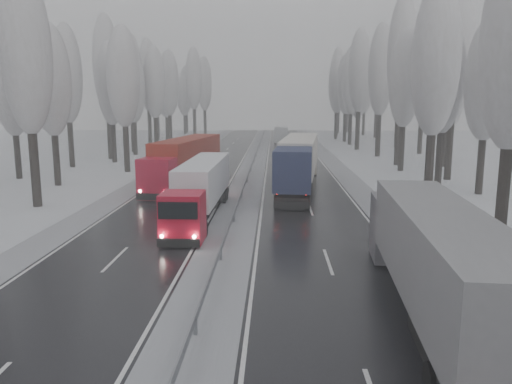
# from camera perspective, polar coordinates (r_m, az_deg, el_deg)

# --- Properties ---
(carriageway_right) EXTENTS (7.50, 200.00, 0.03)m
(carriageway_right) POSITION_cam_1_polar(r_m,az_deg,el_deg) (42.22, 5.67, -0.31)
(carriageway_right) COLOR black
(carriageway_right) RESTS_ON ground
(carriageway_left) EXTENTS (7.50, 200.00, 0.03)m
(carriageway_left) POSITION_cam_1_polar(r_m,az_deg,el_deg) (42.85, -8.48, -0.21)
(carriageway_left) COLOR black
(carriageway_left) RESTS_ON ground
(median_slush) EXTENTS (3.00, 200.00, 0.04)m
(median_slush) POSITION_cam_1_polar(r_m,az_deg,el_deg) (42.21, -1.46, -0.26)
(median_slush) COLOR #A6A8AE
(median_slush) RESTS_ON ground
(shoulder_right) EXTENTS (2.40, 200.00, 0.04)m
(shoulder_right) POSITION_cam_1_polar(r_m,az_deg,el_deg) (42.82, 12.30, -0.34)
(shoulder_right) COLOR #A6A8AE
(shoulder_right) RESTS_ON ground
(shoulder_left) EXTENTS (2.40, 200.00, 0.04)m
(shoulder_left) POSITION_cam_1_polar(r_m,az_deg,el_deg) (44.03, -14.83, -0.16)
(shoulder_left) COLOR #A6A8AE
(shoulder_left) RESTS_ON ground
(median_guardrail) EXTENTS (0.12, 200.00, 0.76)m
(median_guardrail) POSITION_cam_1_polar(r_m,az_deg,el_deg) (42.10, -1.46, 0.51)
(median_guardrail) COLOR slate
(median_guardrail) RESTS_ON ground
(tree_18) EXTENTS (3.60, 3.60, 16.58)m
(tree_18) POSITION_cam_1_polar(r_m,az_deg,el_deg) (40.39, 19.86, 13.91)
(tree_18) COLOR black
(tree_18) RESTS_ON ground
(tree_19) EXTENTS (3.60, 3.60, 14.57)m
(tree_19) POSITION_cam_1_polar(r_m,az_deg,el_deg) (45.95, 24.92, 11.44)
(tree_19) COLOR black
(tree_19) RESTS_ON ground
(tree_20) EXTENTS (3.60, 3.60, 15.71)m
(tree_20) POSITION_cam_1_polar(r_m,az_deg,el_deg) (49.12, 20.76, 12.43)
(tree_20) COLOR black
(tree_20) RESTS_ON ground
(tree_21) EXTENTS (3.60, 3.60, 18.62)m
(tree_21) POSITION_cam_1_polar(r_m,az_deg,el_deg) (53.73, 21.82, 14.10)
(tree_21) COLOR black
(tree_21) RESTS_ON ground
(tree_22) EXTENTS (3.60, 3.60, 15.86)m
(tree_22) POSITION_cam_1_polar(r_m,az_deg,el_deg) (58.89, 16.67, 12.27)
(tree_22) COLOR black
(tree_22) RESTS_ON ground
(tree_23) EXTENTS (3.60, 3.60, 13.55)m
(tree_23) POSITION_cam_1_polar(r_m,az_deg,el_deg) (64.47, 21.21, 10.48)
(tree_23) COLOR black
(tree_23) RESTS_ON ground
(tree_24) EXTENTS (3.60, 3.60, 20.49)m
(tree_24) POSITION_cam_1_polar(r_m,az_deg,el_deg) (64.55, 16.35, 14.68)
(tree_24) COLOR black
(tree_24) RESTS_ON ground
(tree_25) EXTENTS (3.60, 3.60, 19.44)m
(tree_25) POSITION_cam_1_polar(r_m,az_deg,el_deg) (70.25, 21.14, 13.47)
(tree_25) COLOR black
(tree_25) RESTS_ON ground
(tree_26) EXTENTS (3.60, 3.60, 18.78)m
(tree_26) POSITION_cam_1_polar(r_m,az_deg,el_deg) (74.37, 14.09, 13.29)
(tree_26) COLOR black
(tree_26) RESTS_ON ground
(tree_27) EXTENTS (3.60, 3.60, 17.62)m
(tree_27) POSITION_cam_1_polar(r_m,az_deg,el_deg) (79.92, 18.60, 12.30)
(tree_27) COLOR black
(tree_27) RESTS_ON ground
(tree_28) EXTENTS (3.60, 3.60, 19.62)m
(tree_28) POSITION_cam_1_polar(r_m,az_deg,el_deg) (84.66, 11.75, 13.33)
(tree_28) COLOR black
(tree_28) RESTS_ON ground
(tree_29) EXTENTS (3.60, 3.60, 18.11)m
(tree_29) POSITION_cam_1_polar(r_m,az_deg,el_deg) (90.00, 16.04, 12.33)
(tree_29) COLOR black
(tree_29) RESTS_ON ground
(tree_30) EXTENTS (3.60, 3.60, 17.86)m
(tree_30) POSITION_cam_1_polar(r_m,az_deg,el_deg) (94.26, 10.87, 12.33)
(tree_30) COLOR black
(tree_30) RESTS_ON ground
(tree_31) EXTENTS (3.60, 3.60, 18.58)m
(tree_31) POSITION_cam_1_polar(r_m,az_deg,el_deg) (99.25, 13.98, 12.36)
(tree_31) COLOR black
(tree_31) RESTS_ON ground
(tree_32) EXTENTS (3.60, 3.60, 17.33)m
(tree_32) POSITION_cam_1_polar(r_m,az_deg,el_deg) (101.69, 10.25, 11.99)
(tree_32) COLOR black
(tree_32) RESTS_ON ground
(tree_33) EXTENTS (3.60, 3.60, 14.33)m
(tree_33) POSITION_cam_1_polar(r_m,az_deg,el_deg) (106.06, 11.62, 10.82)
(tree_33) COLOR black
(tree_33) RESTS_ON ground
(tree_34) EXTENTS (3.60, 3.60, 17.63)m
(tree_34) POSITION_cam_1_polar(r_m,az_deg,el_deg) (108.62, 9.24, 11.99)
(tree_34) COLOR black
(tree_34) RESTS_ON ground
(tree_35) EXTENTS (3.60, 3.60, 18.25)m
(tree_35) POSITION_cam_1_polar(r_m,az_deg,el_deg) (114.04, 13.69, 11.94)
(tree_35) COLOR black
(tree_35) RESTS_ON ground
(tree_36) EXTENTS (3.60, 3.60, 20.23)m
(tree_36) POSITION_cam_1_polar(r_m,az_deg,el_deg) (118.60, 9.31, 12.62)
(tree_36) COLOR black
(tree_36) RESTS_ON ground
(tree_37) EXTENTS (3.60, 3.60, 16.37)m
(tree_37) POSITION_cam_1_polar(r_m,az_deg,el_deg) (123.51, 12.32, 11.28)
(tree_37) COLOR black
(tree_37) RESTS_ON ground
(tree_38) EXTENTS (3.60, 3.60, 17.97)m
(tree_38) POSITION_cam_1_polar(r_m,az_deg,el_deg) (129.24, 9.46, 11.77)
(tree_38) COLOR black
(tree_38) RESTS_ON ground
(tree_39) EXTENTS (3.60, 3.60, 16.19)m
(tree_39) POSITION_cam_1_polar(r_m,az_deg,el_deg) (133.55, 10.45, 11.19)
(tree_39) COLOR black
(tree_39) RESTS_ON ground
(tree_58) EXTENTS (3.60, 3.60, 17.21)m
(tree_58) POSITION_cam_1_polar(r_m,az_deg,el_deg) (40.27, -24.81, 14.17)
(tree_58) COLOR black
(tree_58) RESTS_ON ground
(tree_60) EXTENTS (3.60, 3.60, 14.84)m
(tree_60) POSITION_cam_1_polar(r_m,az_deg,el_deg) (50.00, -22.39, 11.64)
(tree_60) COLOR black
(tree_60) RESTS_ON ground
(tree_61) EXTENTS (3.60, 3.60, 13.95)m
(tree_61) POSITION_cam_1_polar(r_m,az_deg,el_deg) (56.10, -26.12, 10.54)
(tree_61) COLOR black
(tree_61) RESTS_ON ground
(tree_62) EXTENTS (3.60, 3.60, 16.04)m
(tree_62) POSITION_cam_1_polar(r_m,az_deg,el_deg) (57.65, -14.94, 12.52)
(tree_62) COLOR black
(tree_62) RESTS_ON ground
(tree_63) EXTENTS (3.60, 3.60, 16.88)m
(tree_63) POSITION_cam_1_polar(r_m,az_deg,el_deg) (64.09, -20.83, 12.41)
(tree_63) COLOR black
(tree_63) RESTS_ON ground
(tree_64) EXTENTS (3.60, 3.60, 15.42)m
(tree_64) POSITION_cam_1_polar(r_m,az_deg,el_deg) (67.49, -16.25, 11.72)
(tree_64) COLOR black
(tree_64) RESTS_ON ground
(tree_65) EXTENTS (3.60, 3.60, 19.48)m
(tree_65) POSITION_cam_1_polar(r_m,az_deg,el_deg) (71.98, -16.73, 13.64)
(tree_65) COLOR black
(tree_65) RESTS_ON ground
(tree_66) EXTENTS (3.60, 3.60, 15.23)m
(tree_66) POSITION_cam_1_polar(r_m,az_deg,el_deg) (76.67, -13.89, 11.50)
(tree_66) COLOR black
(tree_66) RESTS_ON ground
(tree_67) EXTENTS (3.60, 3.60, 17.09)m
(tree_67) POSITION_cam_1_polar(r_m,az_deg,el_deg) (80.94, -14.11, 12.25)
(tree_67) COLOR black
(tree_67) RESTS_ON ground
(tree_68) EXTENTS (3.60, 3.60, 16.65)m
(tree_68) POSITION_cam_1_polar(r_m,az_deg,el_deg) (82.85, -11.55, 12.10)
(tree_68) COLOR black
(tree_68) RESTS_ON ground
(tree_69) EXTENTS (3.60, 3.60, 19.35)m
(tree_69) POSITION_cam_1_polar(r_m,az_deg,el_deg) (88.02, -14.11, 12.99)
(tree_69) COLOR black
(tree_69) RESTS_ON ground
(tree_70) EXTENTS (3.60, 3.60, 17.09)m
(tree_70) POSITION_cam_1_polar(r_m,az_deg,el_deg) (92.64, -9.92, 12.10)
(tree_70) COLOR black
(tree_70) RESTS_ON ground
(tree_71) EXTENTS (3.60, 3.60, 19.61)m
(tree_71) POSITION_cam_1_polar(r_m,az_deg,el_deg) (97.67, -12.25, 12.85)
(tree_71) COLOR black
(tree_71) RESTS_ON ground
(tree_72) EXTENTS (3.60, 3.60, 15.11)m
(tree_72) POSITION_cam_1_polar(r_m,az_deg,el_deg) (102.28, -10.25, 11.18)
(tree_72) COLOR black
(tree_72) RESTS_ON ground
(tree_73) EXTENTS (3.60, 3.60, 17.22)m
(tree_73) POSITION_cam_1_polar(r_m,az_deg,el_deg) (106.85, -11.36, 11.82)
(tree_73) COLOR black
(tree_73) RESTS_ON ground
(tree_74) EXTENTS (3.60, 3.60, 19.68)m
(tree_74) POSITION_cam_1_polar(r_m,az_deg,el_deg) (112.28, -7.14, 12.65)
(tree_74) COLOR black
(tree_74) RESTS_ON ground
(tree_75) EXTENTS (3.60, 3.60, 18.60)m
(tree_75) POSITION_cam_1_polar(r_m,az_deg,el_deg) (117.93, -11.30, 12.07)
(tree_75) COLOR black
(tree_75) RESTS_ON ground
(tree_76) EXTENTS (3.60, 3.60, 18.55)m
(tree_76) POSITION_cam_1_polar(r_m,az_deg,el_deg) (121.38, -5.92, 12.14)
(tree_76) COLOR black
(tree_76) RESTS_ON ground
(tree_77) EXTENTS (3.60, 3.60, 14.32)m
(tree_77) POSITION_cam_1_polar(r_m,az_deg,el_deg) (126.14, -8.22, 10.79)
(tree_77) COLOR black
(tree_77) RESTS_ON ground
(tree_78) EXTENTS (3.60, 3.60, 19.55)m
(tree_78) POSITION_cam_1_polar(r_m,az_deg,el_deg) (128.43, -7.10, 12.29)
(tree_78) COLOR black
(tree_78) RESTS_ON ground
(tree_79) EXTENTS (3.60, 3.60, 17.07)m
(tree_79) POSITION_cam_1_polar(r_m,az_deg,el_deg) (132.78, -8.02, 11.51)
(tree_79) COLOR black
(tree_79) RESTS_ON ground
(truck_grey_tarp) EXTENTS (3.75, 16.42, 4.18)m
(truck_grey_tarp) POSITION_cam_1_polar(r_m,az_deg,el_deg) (18.70, 19.59, -6.62)
(truck_grey_tarp) COLOR #56555B
(truck_grey_tarp) RESTS_ON ground
(truck_blue_box) EXTENTS (4.00, 17.00, 4.33)m
(truck_blue_box) POSITION_cam_1_polar(r_m,az_deg,el_deg) (42.37, 4.58, 3.18)
(truck_blue_box) COLOR #1E2B4D
(truck_blue_box) RESTS_ON ground
(truck_cream_box) EXTENTS (4.67, 17.80, 4.53)m
(truck_cream_box) POSITION_cam_1_polar(r_m,az_deg,el_deg) (47.50, 5.12, 4.07)
(truck_cream_box) COLOR #AFA99B
(truck_cream_box) RESTS_ON ground
(box_truck_distant) EXTENTS (2.63, 8.33, 3.10)m
(box_truck_distant) POSITION_cam_1_polar(r_m,az_deg,el_deg) (97.72, 2.88, 6.58)
(box_truck_distant) COLOR silver
(box_truck_distant) RESTS_ON ground
(truck_red_white) EXTENTS (2.48, 14.49, 3.70)m
(truck_red_white) POSITION_cam_1_polar(r_m,az_deg,el_deg) (33.91, -6.22, 0.79)
(truck_red_white) COLOR #B50A21
(truck_red_white) RESTS_ON ground
(truck_red_red) EXTENTS (4.98, 17.20, 4.38)m
(truck_red_red) POSITION_cam_1_polar(r_m,az_deg,el_deg) (46.57, -8.17, 3.77)
(truck_red_red) COLOR #A60921
(truck_red_red) RESTS_ON ground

